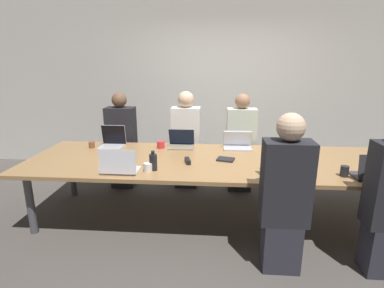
% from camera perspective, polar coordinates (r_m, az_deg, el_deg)
% --- Properties ---
extents(ground_plane, '(24.00, 24.00, 0.00)m').
position_cam_1_polar(ground_plane, '(3.67, 6.21, -13.79)').
color(ground_plane, '#4C4742').
extents(curtain_wall, '(12.00, 0.06, 2.80)m').
position_cam_1_polar(curtain_wall, '(5.17, 6.07, 11.05)').
color(curtain_wall, beige).
rests_on(curtain_wall, ground_plane).
extents(conference_table, '(4.48, 1.31, 0.72)m').
position_cam_1_polar(conference_table, '(3.39, 6.54, -3.76)').
color(conference_table, '#9E7547').
rests_on(conference_table, ground_plane).
extents(laptop_near_left, '(0.36, 0.25, 0.25)m').
position_cam_1_polar(laptop_near_left, '(3.03, -13.62, -4.12)').
color(laptop_near_left, silver).
rests_on(laptop_near_left, conference_table).
extents(cup_near_left, '(0.09, 0.09, 0.08)m').
position_cam_1_polar(cup_near_left, '(3.04, -8.39, -4.39)').
color(cup_near_left, white).
rests_on(cup_near_left, conference_table).
extents(bottle_near_left, '(0.08, 0.08, 0.20)m').
position_cam_1_polar(bottle_near_left, '(3.05, -7.40, -3.40)').
color(bottle_near_left, black).
rests_on(bottle_near_left, conference_table).
extents(laptop_near_right, '(0.32, 0.25, 0.25)m').
position_cam_1_polar(laptop_near_right, '(3.26, 31.18, -4.60)').
color(laptop_near_right, '#333338').
rests_on(laptop_near_right, conference_table).
extents(cup_near_right, '(0.08, 0.08, 0.10)m').
position_cam_1_polar(cup_near_right, '(3.22, 27.03, -4.64)').
color(cup_near_right, '#232328').
rests_on(cup_near_right, conference_table).
extents(laptop_near_midright, '(0.36, 0.26, 0.27)m').
position_cam_1_polar(laptop_near_midright, '(3.03, 16.56, -4.28)').
color(laptop_near_midright, silver).
rests_on(laptop_near_midright, conference_table).
extents(person_near_midright, '(0.40, 0.24, 1.40)m').
position_cam_1_polar(person_near_midright, '(2.67, 17.24, -9.59)').
color(person_near_midright, '#2D2D38').
rests_on(person_near_midright, ground_plane).
extents(cup_near_midright, '(0.09, 0.09, 0.08)m').
position_cam_1_polar(cup_near_midright, '(3.11, 21.22, -4.87)').
color(cup_near_midright, white).
rests_on(cup_near_midright, conference_table).
extents(laptop_far_left, '(0.31, 0.27, 0.28)m').
position_cam_1_polar(laptop_far_left, '(3.99, -14.86, 0.60)').
color(laptop_far_left, '#B7B7BC').
rests_on(laptop_far_left, conference_table).
extents(person_far_left, '(0.40, 0.24, 1.38)m').
position_cam_1_polar(person_far_left, '(4.41, -13.21, 0.32)').
color(person_far_left, '#2D2D38').
rests_on(person_far_left, ground_plane).
extents(cup_far_left, '(0.07, 0.07, 0.08)m').
position_cam_1_polar(cup_far_left, '(4.02, -18.56, -0.15)').
color(cup_far_left, brown).
rests_on(cup_far_left, conference_table).
extents(laptop_far_center, '(0.36, 0.24, 0.23)m').
position_cam_1_polar(laptop_far_center, '(3.83, 8.65, 0.14)').
color(laptop_far_center, '#B7B7BC').
rests_on(laptop_far_center, conference_table).
extents(person_far_center, '(0.40, 0.24, 1.37)m').
position_cam_1_polar(person_far_center, '(4.24, 9.25, -0.13)').
color(person_far_center, '#2D2D38').
rests_on(person_far_center, ground_plane).
extents(laptop_far_midleft, '(0.33, 0.25, 0.24)m').
position_cam_1_polar(laptop_far_midleft, '(3.83, -2.06, 0.38)').
color(laptop_far_midleft, gray).
rests_on(laptop_far_midleft, conference_table).
extents(person_far_midleft, '(0.40, 0.24, 1.40)m').
position_cam_1_polar(person_far_midleft, '(4.29, -1.14, 0.52)').
color(person_far_midleft, '#2D2D38').
rests_on(person_far_midleft, ground_plane).
extents(cup_far_midleft, '(0.10, 0.10, 0.09)m').
position_cam_1_polar(cup_far_midleft, '(3.82, -5.95, -0.13)').
color(cup_far_midleft, red).
rests_on(cup_far_midleft, conference_table).
extents(stapler, '(0.08, 0.16, 0.05)m').
position_cam_1_polar(stapler, '(3.25, -0.84, -3.22)').
color(stapler, black).
rests_on(stapler, conference_table).
extents(notebook, '(0.22, 0.19, 0.02)m').
position_cam_1_polar(notebook, '(3.37, 6.42, -2.92)').
color(notebook, '#232328').
rests_on(notebook, conference_table).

